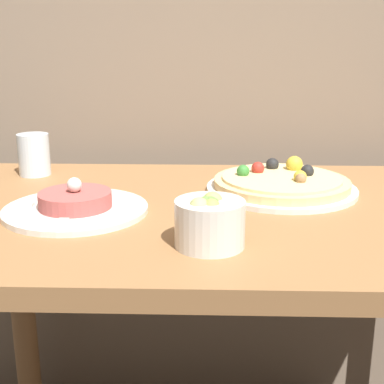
# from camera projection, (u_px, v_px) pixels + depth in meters

# --- Properties ---
(dining_table) EXTENTS (1.13, 0.68, 0.73)m
(dining_table) POSITION_uv_depth(u_px,v_px,m) (225.00, 266.00, 1.01)
(dining_table) COLOR olive
(dining_table) RESTS_ON ground_plane
(pizza_plate) EXTENTS (0.30, 0.30, 0.06)m
(pizza_plate) POSITION_uv_depth(u_px,v_px,m) (281.00, 184.00, 1.08)
(pizza_plate) COLOR silver
(pizza_plate) RESTS_ON dining_table
(tartare_plate) EXTENTS (0.26, 0.26, 0.06)m
(tartare_plate) POSITION_uv_depth(u_px,v_px,m) (76.00, 205.00, 0.94)
(tartare_plate) COLOR silver
(tartare_plate) RESTS_ON dining_table
(small_bowl) EXTENTS (0.10, 0.10, 0.08)m
(small_bowl) POSITION_uv_depth(u_px,v_px,m) (209.00, 221.00, 0.79)
(small_bowl) COLOR silver
(small_bowl) RESTS_ON dining_table
(drinking_glass) EXTENTS (0.07, 0.07, 0.09)m
(drinking_glass) POSITION_uv_depth(u_px,v_px,m) (34.00, 155.00, 1.20)
(drinking_glass) COLOR silver
(drinking_glass) RESTS_ON dining_table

